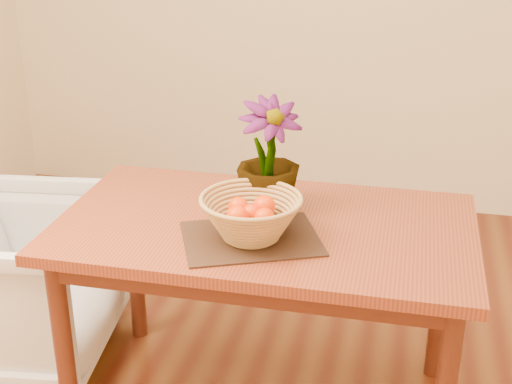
% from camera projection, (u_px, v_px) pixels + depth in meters
% --- Properties ---
extents(table, '(1.40, 0.80, 0.75)m').
position_uv_depth(table, '(265.00, 246.00, 2.43)').
color(table, brown).
rests_on(table, floor).
extents(placemat, '(0.52, 0.46, 0.01)m').
position_uv_depth(placemat, '(251.00, 238.00, 2.28)').
color(placemat, '#341B12').
rests_on(placemat, table).
extents(wicker_basket, '(0.33, 0.33, 0.13)m').
position_uv_depth(wicker_basket, '(251.00, 219.00, 2.25)').
color(wicker_basket, tan).
rests_on(wicker_basket, placemat).
extents(orange_pile, '(0.16, 0.17, 0.07)m').
position_uv_depth(orange_pile, '(251.00, 212.00, 2.24)').
color(orange_pile, '#FD3A04').
rests_on(orange_pile, wicker_basket).
extents(potted_plant, '(0.31, 0.31, 0.40)m').
position_uv_depth(potted_plant, '(269.00, 157.00, 2.42)').
color(potted_plant, '#1D4614').
rests_on(potted_plant, table).
extents(armchair, '(0.77, 0.81, 0.75)m').
position_uv_depth(armchair, '(14.00, 276.00, 2.82)').
color(armchair, gray).
rests_on(armchair, floor).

